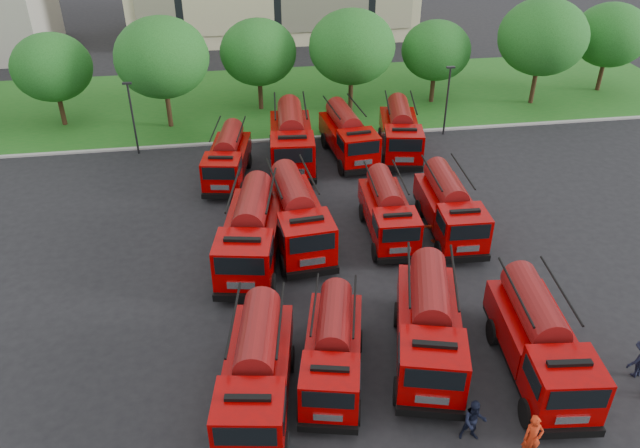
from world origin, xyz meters
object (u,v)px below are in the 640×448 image
Objects in this scene: fire_truck_7 at (450,208)px; firefighter_4 at (230,282)px; fire_truck_6 at (388,211)px; fire_truck_8 at (228,158)px; fire_truck_4 at (251,232)px; fire_truck_0 at (256,372)px; fire_truck_1 at (333,349)px; fire_truck_10 at (348,135)px; fire_truck_9 at (291,139)px; firefighter_5 at (437,241)px; firefighter_3 at (634,375)px; fire_truck_3 at (540,341)px; fire_truck_11 at (400,131)px; firefighter_1 at (471,438)px; fire_truck_2 at (429,325)px; fire_truck_5 at (297,215)px.

fire_truck_7 reaches higher than firefighter_4.
fire_truck_8 reaches higher than fire_truck_6.
fire_truck_0 is at bearing -81.43° from fire_truck_4.
fire_truck_6 is (4.72, 10.05, 0.04)m from fire_truck_1.
fire_truck_7 is at bearing -76.10° from fire_truck_10.
fire_truck_6 is 0.94× the size of fire_truck_7.
fire_truck_9 is 3.94m from fire_truck_10.
fire_truck_6 is at bearing -96.65° from firefighter_4.
firefighter_5 is (11.28, 2.02, 0.00)m from firefighter_4.
firefighter_4 is (-16.30, 8.76, 0.00)m from firefighter_3.
fire_truck_9 is at bearing 116.39° from fire_truck_3.
fire_truck_0 is 14.44m from firefighter_5.
fire_truck_3 is 1.01× the size of fire_truck_11.
firefighter_5 is at bearing -132.94° from fire_truck_7.
firefighter_1 is 13.10m from firefighter_5.
firefighter_1 is (4.02, -23.38, -1.81)m from fire_truck_9.
fire_truck_0 is 1.08× the size of fire_truck_8.
fire_truck_9 reaches higher than fire_truck_7.
fire_truck_11 reaches higher than fire_truck_10.
fire_truck_8 is (-8.45, 7.92, 0.00)m from fire_truck_6.
fire_truck_9 reaches higher than fire_truck_10.
firefighter_5 is (3.17, 8.42, -1.69)m from fire_truck_2.
fire_truck_9 reaches higher than firefighter_1.
fire_truck_8 is 4.10× the size of firefighter_5.
fire_truck_7 is 4.22× the size of firefighter_5.
fire_truck_11 is (3.32, 10.00, 0.14)m from fire_truck_6.
fire_truck_0 is at bearing -77.99° from fire_truck_8.
firefighter_4 is at bearing 105.67° from fire_truck_0.
fire_truck_6 is 0.97× the size of fire_truck_8.
fire_truck_5 reaches higher than firefighter_1.
fire_truck_10 is at bearing 79.46° from fire_truck_0.
firefighter_4 is (-1.24, -1.65, -1.77)m from fire_truck_4.
fire_truck_9 is at bearing -74.49° from firefighter_3.
fire_truck_3 is 4.27× the size of firefighter_4.
fire_truck_6 is 9.37m from firefighter_4.
fire_truck_3 is at bearing 8.74° from fire_truck_0.
fire_truck_8 is 3.72× the size of firefighter_1.
fire_truck_1 is at bearing 25.89° from fire_truck_0.
fire_truck_9 is (-4.21, 9.50, 0.31)m from fire_truck_6.
fire_truck_11 is (11.13, 20.98, 0.00)m from fire_truck_0.
fire_truck_0 reaches higher than fire_truck_6.
fire_truck_4 is 1.04× the size of fire_truck_5.
firefighter_5 is at bearing 12.72° from fire_truck_4.
fire_truck_1 is 8.29m from fire_truck_3.
firefighter_5 is at bearing -29.18° from fire_truck_8.
fire_truck_4 is at bearing 120.43° from fire_truck_1.
firefighter_5 is at bearing 84.07° from fire_truck_2.
firefighter_1 is (7.28, -12.43, -1.77)m from fire_truck_4.
fire_truck_10 is (7.16, 11.47, -0.16)m from fire_truck_4.
fire_truck_10 is at bearing 24.47° from fire_truck_8.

